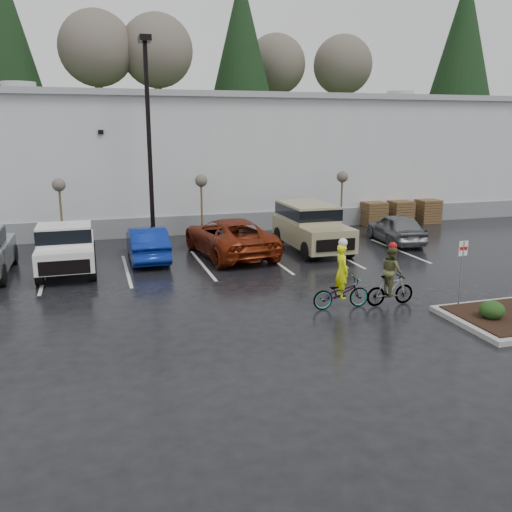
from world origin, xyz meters
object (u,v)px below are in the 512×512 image
object	(u,v)px
sapling_mid	(201,184)
pallet_stack_c	(427,211)
sapling_west	(59,189)
car_blue	(147,243)
pallet_stack_a	(374,214)
cyclist_hivis	(341,287)
pallet_stack_b	(400,212)
pickup_white	(67,246)
car_grey	(396,228)
fire_lane_sign	(462,266)
suv_tan	(312,228)
lamppost	(148,121)
sapling_east	(342,180)
cyclist_olive	(391,282)
car_red	(229,237)

from	to	relation	value
sapling_mid	pallet_stack_c	bearing A→B (deg)	4.24
sapling_west	car_blue	world-z (taller)	sapling_west
pallet_stack_a	cyclist_hivis	world-z (taller)	cyclist_hivis
pallet_stack_b	pickup_white	bearing A→B (deg)	-163.52
sapling_west	car_grey	size ratio (longest dim) A/B	0.77
pallet_stack_a	cyclist_hivis	bearing A→B (deg)	-122.56
pallet_stack_a	pallet_stack_b	xyz separation A→B (m)	(1.70, 0.00, 0.00)
car_blue	car_grey	xyz separation A→B (m)	(11.78, 0.04, -0.00)
pallet_stack_a	fire_lane_sign	bearing A→B (deg)	-108.81
car_blue	suv_tan	xyz separation A→B (m)	(7.31, -0.25, 0.32)
lamppost	car_blue	xyz separation A→B (m)	(-0.53, -2.49, -4.98)
pallet_stack_a	car_blue	size ratio (longest dim) A/B	0.31
sapling_mid	lamppost	bearing A→B (deg)	-158.20
sapling_west	fire_lane_sign	world-z (taller)	sapling_west
lamppost	suv_tan	xyz separation A→B (m)	(6.78, -2.74, -4.66)
suv_tan	pallet_stack_a	bearing A→B (deg)	39.65
pallet_stack_a	car_blue	xyz separation A→B (m)	(-13.03, -4.49, 0.03)
sapling_mid	pallet_stack_c	size ratio (longest dim) A/B	2.37
suv_tan	lamppost	bearing A→B (deg)	157.99
pallet_stack_c	fire_lane_sign	bearing A→B (deg)	-120.72
cyclist_hivis	sapling_east	bearing A→B (deg)	-24.06
sapling_west	pallet_stack_c	world-z (taller)	sapling_west
lamppost	car_blue	world-z (taller)	lamppost
pallet_stack_b	car_blue	size ratio (longest dim) A/B	0.31
sapling_west	cyclist_olive	xyz separation A→B (m)	(10.12, -11.68, -1.97)
cyclist_olive	pickup_white	bearing A→B (deg)	52.90
lamppost	cyclist_olive	distance (m)	13.26
lamppost	car_blue	size ratio (longest dim) A/B	2.15
fire_lane_sign	car_red	xyz separation A→B (m)	(-4.84, 9.17, -0.59)
pallet_stack_b	car_red	world-z (taller)	car_red
pickup_white	cyclist_olive	world-z (taller)	cyclist_olive
sapling_west	pickup_white	size ratio (longest dim) A/B	0.62
car_blue	suv_tan	distance (m)	7.32
fire_lane_sign	car_blue	bearing A→B (deg)	131.82
cyclist_olive	sapling_west	bearing A→B (deg)	40.86
sapling_east	pallet_stack_a	world-z (taller)	sapling_east
fire_lane_sign	car_blue	size ratio (longest dim) A/B	0.51
sapling_east	pallet_stack_b	size ratio (longest dim) A/B	2.37
sapling_east	fire_lane_sign	xyz separation A→B (m)	(-2.20, -12.80, -1.32)
sapling_mid	car_grey	bearing A→B (deg)	-21.52
sapling_mid	pallet_stack_b	distance (m)	11.92
pallet_stack_a	pickup_white	distance (m)	17.02
car_red	cyclist_hivis	world-z (taller)	cyclist_hivis
suv_tan	cyclist_hivis	size ratio (longest dim) A/B	2.32
lamppost	car_grey	size ratio (longest dim) A/B	2.23
pallet_stack_a	cyclist_olive	xyz separation A→B (m)	(-6.38, -12.68, 0.08)
sapling_east	cyclist_hivis	xyz separation A→B (m)	(-5.48, -11.50, -2.04)
cyclist_hivis	car_red	bearing A→B (deg)	12.62
sapling_east	fire_lane_sign	size ratio (longest dim) A/B	1.45
pallet_stack_b	cyclist_olive	bearing A→B (deg)	-122.52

